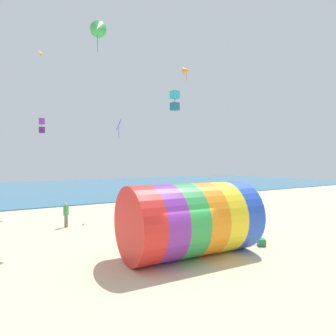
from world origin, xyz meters
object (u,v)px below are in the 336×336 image
at_px(kite_blue_diamond, 119,125).
at_px(kite_green_delta, 97,29).
at_px(kite_handler, 247,228).
at_px(kite_purple_box, 42,126).
at_px(kite_yellow_parafoil, 41,53).
at_px(giant_inflatable_tube, 191,219).
at_px(kite_cyan_box, 175,101).
at_px(bystander_near_water, 66,215).
at_px(kite_orange_delta, 186,71).
at_px(cooler_box, 262,242).

height_order(kite_blue_diamond, kite_green_delta, kite_green_delta).
distance_m(kite_handler, kite_blue_diamond, 13.76).
bearing_deg(kite_green_delta, kite_purple_box, 100.69).
height_order(kite_yellow_parafoil, kite_green_delta, kite_yellow_parafoil).
height_order(giant_inflatable_tube, kite_blue_diamond, kite_blue_diamond).
distance_m(kite_cyan_box, kite_purple_box, 11.56).
relative_size(kite_yellow_parafoil, bystander_near_water, 0.43).
bearing_deg(kite_green_delta, giant_inflatable_tube, -71.31).
distance_m(kite_handler, kite_purple_box, 18.99).
height_order(kite_blue_diamond, kite_cyan_box, kite_cyan_box).
bearing_deg(kite_orange_delta, kite_yellow_parafoil, 166.81).
bearing_deg(kite_handler, kite_blue_diamond, 102.54).
relative_size(kite_blue_diamond, kite_purple_box, 1.20).
xyz_separation_m(kite_yellow_parafoil, kite_green_delta, (1.76, -9.43, -1.07)).
bearing_deg(bystander_near_water, kite_blue_diamond, 24.87).
height_order(kite_handler, kite_blue_diamond, kite_blue_diamond).
height_order(kite_yellow_parafoil, kite_blue_diamond, kite_yellow_parafoil).
xyz_separation_m(kite_blue_diamond, kite_orange_delta, (7.81, 1.24, 6.08)).
relative_size(kite_handler, cooler_box, 3.18).
xyz_separation_m(kite_cyan_box, kite_orange_delta, (3.60, 3.31, 3.94)).
height_order(kite_cyan_box, cooler_box, kite_cyan_box).
height_order(kite_green_delta, bystander_near_water, kite_green_delta).
xyz_separation_m(kite_purple_box, kite_orange_delta, (13.12, -2.91, 6.03)).
bearing_deg(kite_blue_diamond, kite_orange_delta, 9.02).
bearing_deg(giant_inflatable_tube, cooler_box, -9.25).
height_order(giant_inflatable_tube, kite_purple_box, kite_purple_box).
distance_m(giant_inflatable_tube, kite_handler, 4.02).
bearing_deg(giant_inflatable_tube, kite_purple_box, 104.11).
distance_m(kite_yellow_parafoil, kite_purple_box, 6.23).
bearing_deg(kite_orange_delta, kite_handler, -111.84).
distance_m(kite_blue_diamond, kite_orange_delta, 9.98).
bearing_deg(kite_orange_delta, kite_green_delta, -150.82).
relative_size(kite_yellow_parafoil, kite_purple_box, 0.55).
distance_m(giant_inflatable_tube, cooler_box, 4.57).
height_order(kite_handler, kite_yellow_parafoil, kite_yellow_parafoil).
height_order(kite_orange_delta, bystander_near_water, kite_orange_delta).
bearing_deg(bystander_near_water, giant_inflatable_tube, -69.46).
distance_m(kite_handler, kite_cyan_box, 13.18).
relative_size(kite_cyan_box, kite_purple_box, 1.30).
bearing_deg(kite_orange_delta, kite_cyan_box, -137.34).
distance_m(kite_handler, kite_green_delta, 14.95).
relative_size(kite_blue_diamond, cooler_box, 3.08).
xyz_separation_m(giant_inflatable_tube, kite_blue_diamond, (1.30, 11.78, 5.78)).
relative_size(kite_handler, kite_cyan_box, 0.95).
bearing_deg(cooler_box, kite_orange_delta, 70.43).
distance_m(kite_blue_diamond, kite_cyan_box, 5.16).
bearing_deg(kite_green_delta, kite_orange_delta, 29.18).
height_order(kite_green_delta, kite_orange_delta, kite_orange_delta).
relative_size(giant_inflatable_tube, kite_purple_box, 4.96).
distance_m(giant_inflatable_tube, kite_green_delta, 13.06).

